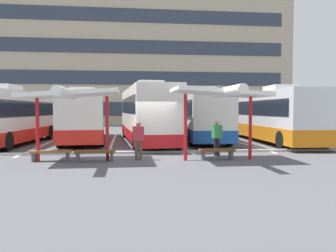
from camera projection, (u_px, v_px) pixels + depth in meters
ground_plane at (151, 155)px, 16.27m from camera, size 160.00×160.00×0.00m
terminal_building at (134, 54)px, 50.00m from camera, size 42.60×10.27×22.66m
coach_bus_0 at (13, 118)px, 21.35m from camera, size 3.32×10.55×3.53m
coach_bus_1 at (84, 117)px, 23.94m from camera, size 3.36×11.91×3.50m
coach_bus_2 at (146, 115)px, 22.36m from camera, size 3.24×11.98×3.79m
coach_bus_3 at (199, 116)px, 24.76m from camera, size 3.12×12.22×3.59m
coach_bus_4 at (271, 117)px, 23.19m from camera, size 3.02×12.52×3.60m
lane_stripe_1 at (49, 143)px, 22.47m from camera, size 0.16×14.00×0.01m
lane_stripe_2 at (113, 142)px, 22.95m from camera, size 0.16×14.00×0.01m
lane_stripe_3 at (174, 141)px, 23.43m from camera, size 0.16×14.00×0.01m
lane_stripe_4 at (233, 141)px, 23.91m from camera, size 0.16×14.00×0.01m
lane_stripe_5 at (290, 140)px, 24.39m from camera, size 0.16×14.00×0.01m
waiting_shelter_0 at (71, 95)px, 14.12m from camera, size 3.81×5.01×2.95m
bench_0 at (51, 153)px, 14.44m from camera, size 1.65×0.46×0.45m
bench_1 at (95, 153)px, 14.43m from camera, size 1.67×0.45×0.45m
waiting_shelter_1 at (220, 94)px, 14.41m from camera, size 3.80×4.59×3.05m
bench_2 at (217, 152)px, 14.97m from camera, size 1.52×0.43×0.45m
platform_kerb at (150, 152)px, 17.01m from camera, size 44.00×0.24×0.12m
waiting_passenger_0 at (217, 135)px, 16.05m from camera, size 0.44×0.52×1.65m
waiting_passenger_1 at (138, 138)px, 14.78m from camera, size 0.48×0.22×1.64m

